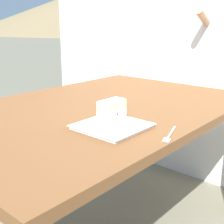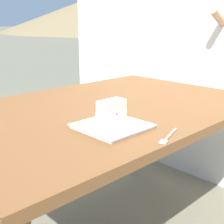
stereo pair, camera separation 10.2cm
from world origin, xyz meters
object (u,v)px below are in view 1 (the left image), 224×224
at_px(diner_person, 213,45).
at_px(cake_slice, 112,113).
at_px(dessert_fork, 170,135).
at_px(parked_car_far, 180,28).
at_px(patio_table, 99,122).
at_px(parked_car_near, 122,30).
at_px(dessert_plate, 112,126).

bearing_deg(diner_person, cake_slice, 9.12).
bearing_deg(dessert_fork, cake_slice, -67.96).
xyz_separation_m(cake_slice, parked_car_far, (-18.91, -10.25, -0.06)).
xyz_separation_m(patio_table, cake_slice, (0.23, 0.28, 0.15)).
distance_m(patio_table, diner_person, 1.25).
xyz_separation_m(patio_table, parked_car_near, (-10.94, -8.77, 0.10)).
bearing_deg(dessert_plate, cake_slice, 34.94).
distance_m(dessert_fork, parked_car_far, 21.54).
relative_size(dessert_plate, diner_person, 0.17).
height_order(diner_person, parked_car_near, diner_person).
relative_size(cake_slice, parked_car_near, 0.02).
relative_size(dessert_plate, parked_car_far, 0.05).
relative_size(cake_slice, diner_person, 0.07).
bearing_deg(patio_table, dessert_plate, 51.97).
relative_size(patio_table, parked_car_far, 0.35).
bearing_deg(parked_car_far, patio_table, 28.07).
xyz_separation_m(diner_person, parked_car_near, (-9.74, -8.82, -0.23)).
height_order(dessert_plate, diner_person, diner_person).
bearing_deg(patio_table, parked_car_near, -141.28).
height_order(cake_slice, dessert_fork, cake_slice).
bearing_deg(dessert_fork, dessert_plate, -70.98).
bearing_deg(dessert_fork, patio_table, -105.81).
bearing_deg(diner_person, parked_car_far, -150.18).
bearing_deg(patio_table, dessert_fork, 74.19).
distance_m(cake_slice, parked_car_near, 14.38).
xyz_separation_m(dessert_plate, parked_car_near, (-11.16, -9.05, 0.00)).
distance_m(cake_slice, parked_car_far, 21.51).
relative_size(parked_car_near, parked_car_far, 1.07).
height_order(dessert_fork, parked_car_near, parked_car_near).
bearing_deg(dessert_plate, dessert_fork, 109.02).
bearing_deg(parked_car_near, parked_car_far, -171.23).
bearing_deg(parked_car_near, dessert_plate, 39.04).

